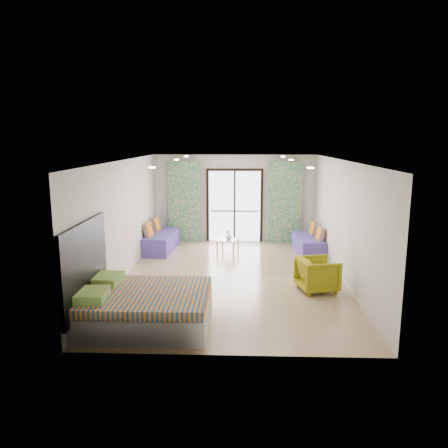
{
  "coord_description": "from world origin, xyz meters",
  "views": [
    {
      "loc": [
        0.16,
        -9.75,
        3.17
      ],
      "look_at": [
        -0.21,
        0.58,
        1.15
      ],
      "focal_mm": 35.0,
      "sensor_mm": 36.0,
      "label": 1
    }
  ],
  "objects_px": {
    "bed": "(144,307)",
    "daybed_right": "(309,244)",
    "armchair": "(318,273)",
    "daybed_left": "(161,241)",
    "coffee_table": "(228,241)"
  },
  "relations": [
    {
      "from": "daybed_left",
      "to": "daybed_right",
      "type": "height_order",
      "value": "daybed_left"
    },
    {
      "from": "coffee_table",
      "to": "daybed_right",
      "type": "bearing_deg",
      "value": -0.05
    },
    {
      "from": "daybed_right",
      "to": "armchair",
      "type": "height_order",
      "value": "daybed_right"
    },
    {
      "from": "daybed_left",
      "to": "coffee_table",
      "type": "bearing_deg",
      "value": 0.4
    },
    {
      "from": "bed",
      "to": "coffee_table",
      "type": "xyz_separation_m",
      "value": [
        1.31,
        5.02,
        0.01
      ]
    },
    {
      "from": "daybed_left",
      "to": "coffee_table",
      "type": "relative_size",
      "value": 2.77
    },
    {
      "from": "daybed_right",
      "to": "armchair",
      "type": "bearing_deg",
      "value": -99.42
    },
    {
      "from": "bed",
      "to": "daybed_left",
      "type": "bearing_deg",
      "value": 97.08
    },
    {
      "from": "bed",
      "to": "daybed_left",
      "type": "height_order",
      "value": "daybed_left"
    },
    {
      "from": "daybed_left",
      "to": "daybed_right",
      "type": "xyz_separation_m",
      "value": [
        4.23,
        -0.11,
        -0.03
      ]
    },
    {
      "from": "bed",
      "to": "daybed_right",
      "type": "distance_m",
      "value": 6.17
    },
    {
      "from": "daybed_left",
      "to": "coffee_table",
      "type": "xyz_separation_m",
      "value": [
        1.95,
        -0.11,
        0.04
      ]
    },
    {
      "from": "daybed_left",
      "to": "armchair",
      "type": "height_order",
      "value": "daybed_left"
    },
    {
      "from": "armchair",
      "to": "bed",
      "type": "bearing_deg",
      "value": 105.77
    },
    {
      "from": "bed",
      "to": "armchair",
      "type": "height_order",
      "value": "armchair"
    }
  ]
}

